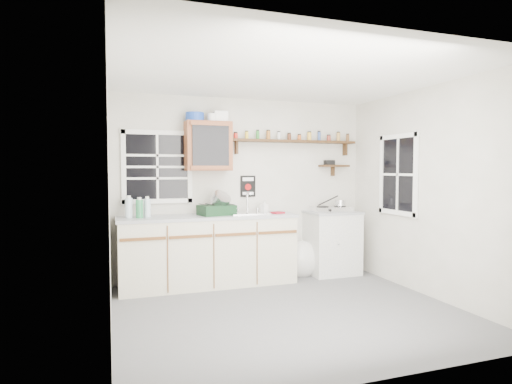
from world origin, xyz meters
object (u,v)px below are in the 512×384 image
upper_cabinet (208,146)px  dish_rack (218,207)px  hotplate (331,209)px  main_cabinet (209,250)px  spice_shelf (294,141)px  right_cabinet (332,242)px

upper_cabinet → dish_rack: 0.82m
dish_rack → hotplate: size_ratio=0.83×
main_cabinet → hotplate: size_ratio=3.88×
spice_shelf → hotplate: bearing=-22.8°
dish_rack → hotplate: (1.68, 0.02, -0.08)m
main_cabinet → spice_shelf: (1.31, 0.21, 1.47)m
right_cabinet → dish_rack: dish_rack is taller
spice_shelf → hotplate: spice_shelf is taller
spice_shelf → dish_rack: (-1.19, -0.22, -0.90)m
hotplate → upper_cabinet: bearing=-176.9°
main_cabinet → hotplate: hotplate is taller
spice_shelf → hotplate: size_ratio=3.21×
hotplate → right_cabinet: bearing=42.5°
right_cabinet → upper_cabinet: size_ratio=1.40×
spice_shelf → dish_rack: spice_shelf is taller
main_cabinet → upper_cabinet: 1.37m
upper_cabinet → hotplate: size_ratio=1.09×
right_cabinet → spice_shelf: bearing=160.2°
upper_cabinet → right_cabinet: bearing=-3.8°
main_cabinet → spice_shelf: bearing=9.2°
main_cabinet → upper_cabinet: bearing=76.3°
main_cabinet → right_cabinet: 1.84m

